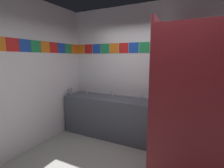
{
  "coord_description": "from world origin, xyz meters",
  "views": [
    {
      "loc": [
        0.78,
        -2.07,
        1.77
      ],
      "look_at": [
        -0.71,
        0.9,
        1.25
      ],
      "focal_mm": 27.02,
      "sensor_mm": 36.0,
      "label": 1
    }
  ],
  "objects": [
    {
      "name": "toilet",
      "position": [
        0.85,
        1.05,
        0.3
      ],
      "size": [
        0.39,
        0.49,
        0.74
      ],
      "color": "white",
      "rests_on": "ground_plane"
    },
    {
      "name": "vanity_counter",
      "position": [
        -0.9,
        1.19,
        0.46
      ],
      "size": [
        2.14,
        0.61,
        0.89
      ],
      "color": "#4C515B",
      "rests_on": "ground_plane"
    },
    {
      "name": "stall_divider",
      "position": [
        0.45,
        0.44,
        1.13
      ],
      "size": [
        0.92,
        1.58,
        2.26
      ],
      "color": "maroon",
      "rests_on": "ground_plane"
    },
    {
      "name": "faucet_left",
      "position": [
        -1.61,
        1.28,
        0.94
      ],
      "size": [
        0.04,
        0.1,
        0.14
      ],
      "color": "silver",
      "rests_on": "vanity_counter"
    },
    {
      "name": "wall_side",
      "position": [
        -2.06,
        0.0,
        1.45
      ],
      "size": [
        0.09,
        2.99,
        2.89
      ],
      "color": "silver",
      "rests_on": "ground_plane"
    },
    {
      "name": "faucet_right",
      "position": [
        -0.19,
        1.28,
        0.94
      ],
      "size": [
        0.04,
        0.1,
        0.14
      ],
      "color": "silver",
      "rests_on": "vanity_counter"
    },
    {
      "name": "faucet_center",
      "position": [
        -0.9,
        1.28,
        0.94
      ],
      "size": [
        0.04,
        0.1,
        0.14
      ],
      "color": "silver",
      "rests_on": "vanity_counter"
    },
    {
      "name": "wall_back",
      "position": [
        -0.0,
        1.54,
        1.45
      ],
      "size": [
        4.03,
        0.09,
        2.89
      ],
      "color": "silver",
      "rests_on": "ground_plane"
    },
    {
      "name": "soap_dispenser",
      "position": [
        -1.89,
        1.01,
        0.97
      ],
      "size": [
        0.09,
        0.09,
        0.16
      ],
      "color": "gray",
      "rests_on": "vanity_counter"
    }
  ]
}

